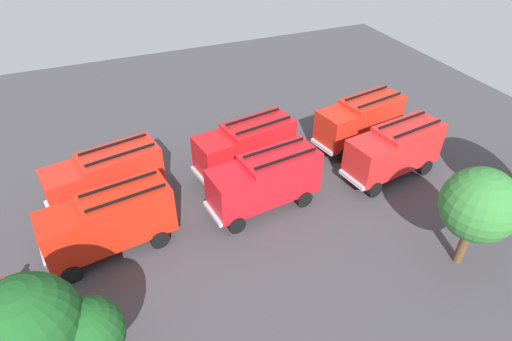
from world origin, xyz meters
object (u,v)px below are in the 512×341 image
(fire_truck_1, at_px, (246,146))
(firefighter_3, at_px, (150,200))
(fire_truck_0, at_px, (360,120))
(firefighter_1, at_px, (7,289))
(tree_1, at_px, (479,205))
(firefighter_0, at_px, (259,139))
(tree_3, at_px, (28,326))
(fire_truck_3, at_px, (394,149))
(fire_truck_4, at_px, (265,180))
(firefighter_2, at_px, (73,180))
(fire_truck_2, at_px, (105,177))
(tree_2, at_px, (88,334))
(fire_truck_5, at_px, (109,221))
(traffic_cone_0, at_px, (123,172))

(fire_truck_1, xyz_separation_m, firefighter_3, (7.16, 1.84, -1.14))
(fire_truck_0, bearing_deg, firefighter_1, 3.42)
(fire_truck_0, height_order, tree_1, tree_1)
(firefighter_0, xyz_separation_m, tree_3, (15.07, 13.47, 3.19))
(fire_truck_3, relative_size, firefighter_0, 4.25)
(fire_truck_4, bearing_deg, firefighter_2, -36.35)
(fire_truck_2, distance_m, firefighter_2, 3.19)
(fire_truck_2, distance_m, tree_2, 11.88)
(fire_truck_5, relative_size, firefighter_2, 4.30)
(fire_truck_2, height_order, firefighter_1, fire_truck_2)
(fire_truck_1, height_order, firefighter_1, fire_truck_1)
(fire_truck_4, distance_m, traffic_cone_0, 10.70)
(fire_truck_3, xyz_separation_m, traffic_cone_0, (17.57, -7.19, -1.81))
(firefighter_0, height_order, firefighter_2, firefighter_0)
(fire_truck_4, bearing_deg, fire_truck_3, 171.44)
(firefighter_1, bearing_deg, firefighter_0, 154.16)
(fire_truck_3, xyz_separation_m, firefighter_0, (7.35, -6.53, -1.16))
(tree_1, distance_m, tree_2, 19.12)
(fire_truck_2, xyz_separation_m, firefighter_3, (-2.27, 1.91, -1.14))
(fire_truck_2, height_order, firefighter_3, fire_truck_2)
(fire_truck_4, relative_size, fire_truck_5, 0.99)
(fire_truck_0, xyz_separation_m, firefighter_1, (24.58, 5.93, -1.20))
(fire_truck_3, bearing_deg, tree_3, 8.95)
(tree_2, bearing_deg, traffic_cone_0, -101.69)
(fire_truck_1, height_order, tree_1, tree_1)
(fire_truck_0, bearing_deg, fire_truck_4, 12.81)
(tree_1, bearing_deg, fire_truck_1, -58.10)
(firefighter_1, bearing_deg, firefighter_3, 155.80)
(fire_truck_0, distance_m, fire_truck_2, 18.88)
(firefighter_3, xyz_separation_m, tree_3, (5.98, 9.47, 3.17))
(firefighter_2, height_order, traffic_cone_0, firefighter_2)
(firefighter_3, height_order, tree_3, tree_3)
(fire_truck_0, relative_size, fire_truck_4, 1.01)
(firefighter_0, relative_size, firefighter_2, 1.01)
(tree_2, bearing_deg, firefighter_2, -89.14)
(fire_truck_3, relative_size, fire_truck_4, 1.00)
(fire_truck_3, height_order, firefighter_0, fire_truck_3)
(tree_3, bearing_deg, fire_truck_3, -162.78)
(fire_truck_2, xyz_separation_m, tree_1, (-17.23, 12.60, 1.93))
(firefighter_1, bearing_deg, fire_truck_0, 142.50)
(firefighter_0, bearing_deg, tree_2, -79.48)
(fire_truck_2, relative_size, fire_truck_5, 1.01)
(firefighter_2, bearing_deg, traffic_cone_0, 154.73)
(fire_truck_0, relative_size, traffic_cone_0, 10.83)
(fire_truck_0, distance_m, firefighter_3, 16.76)
(fire_truck_0, relative_size, fire_truck_3, 1.01)
(fire_truck_5, xyz_separation_m, firefighter_3, (-2.57, -2.30, -1.14))
(firefighter_3, bearing_deg, fire_truck_5, 34.63)
(firefighter_1, relative_size, tree_3, 0.27)
(firefighter_0, bearing_deg, traffic_cone_0, -129.44)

